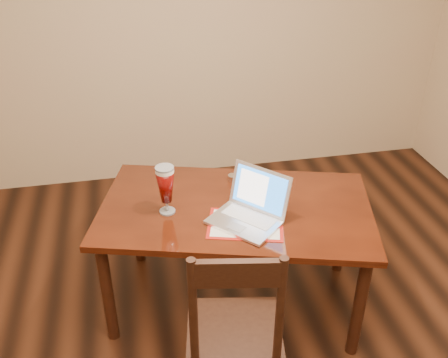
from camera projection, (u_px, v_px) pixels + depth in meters
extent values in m
cube|color=tan|center=(188.00, 23.00, 3.99)|extent=(4.50, 0.01, 2.70)
cube|color=#431608|center=(236.00, 209.00, 2.86)|extent=(1.72, 1.26, 0.04)
cylinder|color=black|center=(107.00, 293.00, 2.79)|extent=(0.07, 0.07, 0.68)
cylinder|color=black|center=(359.00, 307.00, 2.70)|extent=(0.07, 0.07, 0.68)
cylinder|color=black|center=(137.00, 219.00, 3.40)|extent=(0.07, 0.07, 0.68)
cylinder|color=black|center=(342.00, 229.00, 3.31)|extent=(0.07, 0.07, 0.68)
cube|color=#9C150E|center=(246.00, 224.00, 2.70)|extent=(0.47, 0.39, 0.00)
cube|color=silver|center=(246.00, 224.00, 2.70)|extent=(0.42, 0.34, 0.00)
cube|color=silver|center=(244.00, 222.00, 2.70)|extent=(0.43, 0.43, 0.02)
cube|color=silver|center=(249.00, 217.00, 2.73)|extent=(0.28, 0.29, 0.00)
cube|color=#AEAEB3|center=(236.00, 227.00, 2.64)|extent=(0.11, 0.11, 0.00)
cube|color=silver|center=(260.00, 190.00, 2.74)|extent=(0.30, 0.31, 0.24)
cube|color=blue|center=(259.00, 190.00, 2.74)|extent=(0.26, 0.27, 0.20)
cube|color=white|center=(253.00, 188.00, 2.76)|extent=(0.16, 0.16, 0.17)
cylinder|color=silver|center=(167.00, 211.00, 2.80)|extent=(0.09, 0.09, 0.01)
cylinder|color=silver|center=(167.00, 206.00, 2.78)|extent=(0.02, 0.02, 0.06)
cylinder|color=beige|center=(165.00, 171.00, 2.67)|extent=(0.10, 0.10, 0.02)
cylinder|color=silver|center=(164.00, 168.00, 2.66)|extent=(0.10, 0.10, 0.01)
cylinder|color=silver|center=(233.00, 178.00, 3.09)|extent=(0.06, 0.06, 0.04)
cylinder|color=silver|center=(246.00, 174.00, 3.13)|extent=(0.06, 0.06, 0.04)
cube|color=black|center=(234.00, 333.00, 2.39)|extent=(0.52, 0.50, 0.04)
cylinder|color=black|center=(198.00, 340.00, 2.66)|extent=(0.04, 0.04, 0.44)
cylinder|color=black|center=(266.00, 339.00, 2.66)|extent=(0.04, 0.04, 0.44)
cylinder|color=black|center=(193.00, 313.00, 2.08)|extent=(0.04, 0.04, 0.58)
cylinder|color=black|center=(280.00, 312.00, 2.09)|extent=(0.04, 0.04, 0.58)
cube|color=black|center=(237.00, 274.00, 1.97)|extent=(0.36, 0.10, 0.13)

